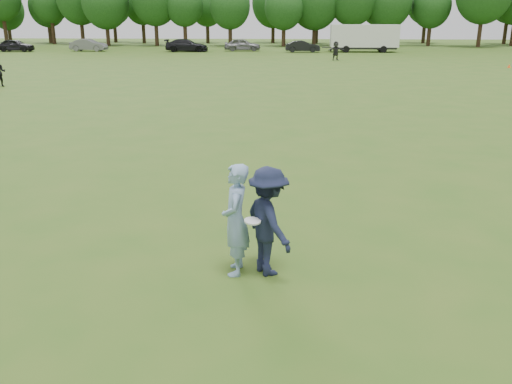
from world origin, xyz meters
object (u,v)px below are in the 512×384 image
Objects in this scene: defender at (268,221)px; cargo_trailer at (364,37)px; car_b at (89,45)px; car_d at (187,45)px; player_far_d at (336,51)px; thrower at (236,220)px; car_e at (242,45)px; car_f at (303,46)px; car_a at (15,45)px; field_cone at (509,66)px.

cargo_trailer is at bearing -39.92° from defender.
car_b is 12.33m from car_d.
cargo_trailer reaches higher than car_d.
defender reaches higher than player_far_d.
player_far_d is at bearing -110.60° from car_b.
thrower is 0.36× the size of car_d.
cargo_trailer reaches higher than player_far_d.
car_f is at bearing -108.68° from car_e.
car_a is at bearing 90.45° from car_d.
cargo_trailer is at bearing 168.96° from thrower.
player_far_d is at bearing -168.57° from car_f.
car_d reaches higher than car_b.
car_d is at bearing -88.54° from car_b.
thrower is at bearing -113.45° from player_far_d.
car_e is 7.72m from car_f.
car_d reaches higher than car_a.
thrower is 1.04× the size of player_far_d.
defender reaches higher than car_a.
cargo_trailer reaches higher than car_a.
car_f is at bearing 86.68° from player_far_d.
cargo_trailer reaches higher than thrower.
car_b is 33.81m from cargo_trailer.
thrower is 43.96m from field_cone.
car_e is 1.09× the size of car_f.
player_far_d is 6.07× the size of field_cone.
defender is at bearing -177.79° from car_e.
defender is 6.13× the size of field_cone.
player_far_d is 0.44× the size of car_f.
car_e reaches higher than car_b.
defender is 60.58m from car_d.
car_a is at bearing 88.96° from car_f.
car_b is 47.83m from field_cone.
car_d is at bearing 86.90° from car_f.
car_e is 0.50× the size of cargo_trailer.
car_d is (-12.49, 59.28, -0.17)m from defender.
player_far_d is 15.79m from field_cone.
thrower is 6.29× the size of field_cone.
car_d is (12.32, -0.28, 0.01)m from car_b.
car_a is (-32.98, 58.30, -0.19)m from thrower.
car_a is 27.84m from car_e.
car_f is (1.61, 59.11, -0.24)m from defender.
player_far_d is 39.83m from car_a.
car_b is at bearing 86.40° from car_d.
car_a is 8.80m from car_b.
car_e is at bearing -83.05° from car_a.
car_f is at bearing -32.97° from defender.
car_e is at bearing 175.50° from cargo_trailer.
thrower is 66.98m from car_a.
defender is 0.20× the size of cargo_trailer.
player_far_d is 17.75m from car_e.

